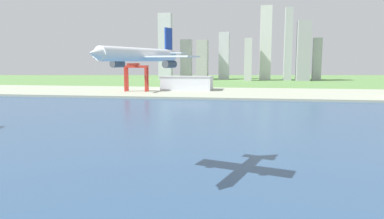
# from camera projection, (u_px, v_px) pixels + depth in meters

# --- Properties ---
(ground_plane) EXTENTS (2400.00, 2400.00, 0.00)m
(ground_plane) POSITION_uv_depth(u_px,v_px,m) (220.00, 120.00, 235.92)
(ground_plane) COLOR #588445
(water_bay) EXTENTS (840.00, 360.00, 0.15)m
(water_bay) POSITION_uv_depth(u_px,v_px,m) (210.00, 139.00, 177.22)
(water_bay) COLOR #2D4C70
(water_bay) RESTS_ON ground
(industrial_pier) EXTENTS (840.00, 140.00, 2.50)m
(industrial_pier) POSITION_uv_depth(u_px,v_px,m) (233.00, 93.00, 421.61)
(industrial_pier) COLOR #9CA38E
(industrial_pier) RESTS_ON ground
(airplane_landing) EXTENTS (36.65, 44.06, 13.96)m
(airplane_landing) POSITION_uv_depth(u_px,v_px,m) (140.00, 55.00, 112.34)
(airplane_landing) COLOR white
(port_crane_red) EXTENTS (27.95, 39.65, 33.99)m
(port_crane_red) POSITION_uv_depth(u_px,v_px,m) (136.00, 71.00, 424.80)
(port_crane_red) COLOR #B72D23
(port_crane_red) RESTS_ON industrial_pier
(warehouse_main) EXTENTS (63.64, 38.98, 17.15)m
(warehouse_main) POSITION_uv_depth(u_px,v_px,m) (187.00, 83.00, 453.85)
(warehouse_main) COLOR silver
(warehouse_main) RESTS_ON industrial_pier
(distant_skyline) EXTENTS (337.31, 74.65, 150.84)m
(distant_skyline) POSITION_uv_depth(u_px,v_px,m) (239.00, 52.00, 737.17)
(distant_skyline) COLOR silver
(distant_skyline) RESTS_ON ground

